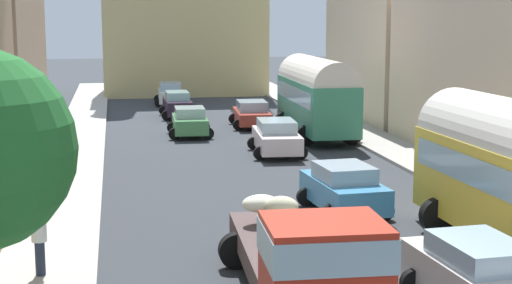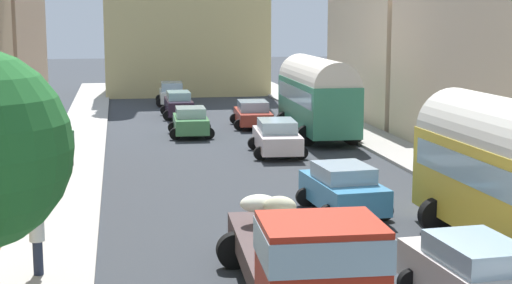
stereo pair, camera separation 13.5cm
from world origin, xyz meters
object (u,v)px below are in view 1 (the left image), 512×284
at_px(car_4, 344,189).
at_px(car_1, 177,104).
at_px(car_6, 252,114).
at_px(cargo_truck_0, 307,257).
at_px(pedestrian_1, 39,239).
at_px(pedestrian_0, 70,144).
at_px(car_0, 190,122).
at_px(car_2, 170,94).
at_px(parked_bus_1, 316,93).
at_px(car_3, 479,276).
at_px(car_5, 276,137).

bearing_deg(car_4, car_1, 97.87).
bearing_deg(car_6, cargo_truck_0, -97.62).
distance_m(car_1, pedestrian_1, 29.50).
xyz_separation_m(cargo_truck_0, car_6, (3.66, 27.37, -0.50)).
distance_m(car_6, pedestrian_0, 14.11).
bearing_deg(car_4, car_0, 101.19).
relative_size(car_2, pedestrian_1, 2.27).
relative_size(parked_bus_1, pedestrian_0, 4.79).
height_order(car_1, car_3, car_1).
height_order(car_5, pedestrian_1, pedestrian_1).
bearing_deg(cargo_truck_0, car_5, 80.12).
bearing_deg(car_5, car_2, 99.34).
height_order(car_5, pedestrian_0, pedestrian_0).
distance_m(car_3, pedestrian_1, 10.03).
distance_m(car_6, pedestrian_1, 25.99).
bearing_deg(cargo_truck_0, pedestrian_0, 108.76).
xyz_separation_m(car_2, pedestrian_0, (-5.64, -21.98, 0.23)).
distance_m(car_0, car_4, 16.97).
bearing_deg(pedestrian_1, car_6, 68.86).
xyz_separation_m(pedestrian_0, pedestrian_1, (0.01, -13.71, 0.00)).
bearing_deg(pedestrian_1, car_3, -22.02).
relative_size(car_5, pedestrian_1, 2.44).
distance_m(cargo_truck_0, car_3, 3.67).
distance_m(car_5, pedestrian_1, 17.90).
xyz_separation_m(car_2, car_3, (3.66, -39.45, 0.01)).
relative_size(car_3, pedestrian_0, 2.43).
bearing_deg(pedestrian_0, pedestrian_1, -89.96).
height_order(car_4, pedestrian_1, pedestrian_1).
xyz_separation_m(parked_bus_1, pedestrian_0, (-11.99, -6.38, -1.24)).
height_order(cargo_truck_0, car_0, cargo_truck_0).
relative_size(car_6, pedestrian_1, 2.36).
height_order(cargo_truck_0, car_1, cargo_truck_0).
bearing_deg(parked_bus_1, car_1, 125.74).
height_order(car_0, car_3, car_3).
height_order(parked_bus_1, pedestrian_0, parked_bus_1).
distance_m(car_2, car_4, 31.00).
xyz_separation_m(car_2, car_6, (3.74, -11.45, -0.05)).
bearing_deg(pedestrian_0, car_3, -61.96).
relative_size(car_0, car_3, 0.85).
bearing_deg(car_0, car_6, 36.08).
bearing_deg(car_5, car_4, -90.19).
height_order(car_1, car_2, car_1).
relative_size(car_0, car_4, 0.95).
height_order(cargo_truck_0, car_6, cargo_truck_0).
bearing_deg(car_4, pedestrian_1, -151.40).
xyz_separation_m(car_0, car_1, (-0.04, 7.46, 0.05)).
bearing_deg(pedestrian_0, car_4, -44.73).
relative_size(car_0, pedestrian_0, 2.06).
distance_m(pedestrian_0, pedestrian_1, 13.71).
distance_m(car_4, car_5, 10.63).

